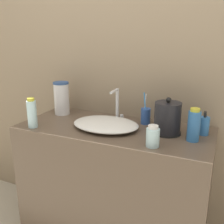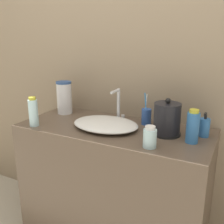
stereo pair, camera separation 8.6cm
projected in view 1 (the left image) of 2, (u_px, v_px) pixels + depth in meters
The scene contains 11 objects.
wall_back at pixel (131, 54), 1.79m from camera, with size 6.00×0.04×2.60m.
vanity_counter at pixel (114, 187), 1.78m from camera, with size 1.22×0.54×0.86m.
sink_basin at pixel (106, 124), 1.64m from camera, with size 0.42×0.32×0.05m.
faucet at pixel (117, 104), 1.76m from camera, with size 0.06×0.12×0.22m.
electric_kettle at pixel (167, 119), 1.54m from camera, with size 0.17×0.17×0.22m.
toothbrush_cup at pixel (146, 116), 1.71m from camera, with size 0.06×0.06×0.21m.
lotion_bottle at pixel (204, 126), 1.53m from camera, with size 0.06×0.06×0.14m.
shampoo_bottle at pixel (194, 125), 1.43m from camera, with size 0.07×0.07×0.19m.
mouthwash_bottle at pixel (153, 137), 1.36m from camera, with size 0.07×0.07×0.12m.
hand_cream_bottle at pixel (32, 113), 1.64m from camera, with size 0.06×0.06×0.19m.
water_pitcher at pixel (62, 98), 1.91m from camera, with size 0.11×0.11×0.24m.
Camera 1 is at (0.62, -1.17, 1.43)m, focal length 42.00 mm.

